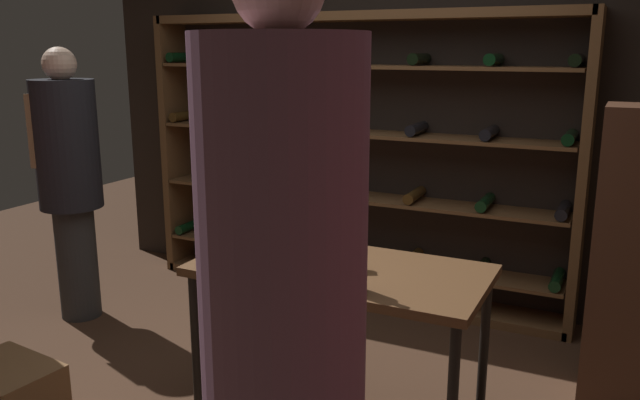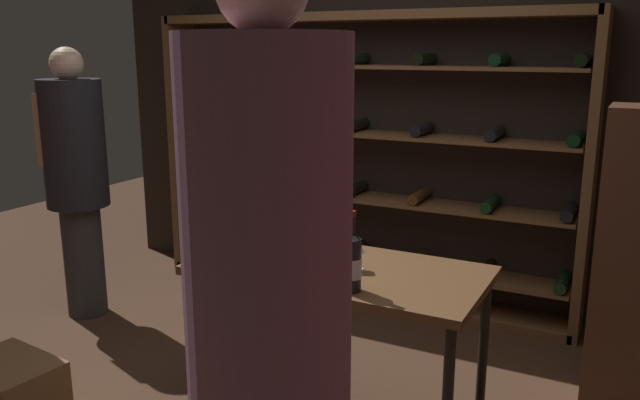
{
  "view_description": "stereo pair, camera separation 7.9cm",
  "coord_description": "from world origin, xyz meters",
  "px_view_note": "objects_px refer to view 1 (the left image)",
  "views": [
    {
      "loc": [
        1.55,
        -2.56,
        1.82
      ],
      "look_at": [
        0.21,
        0.19,
        1.09
      ],
      "focal_mm": 35.99,
      "sensor_mm": 36.0,
      "label": 1
    },
    {
      "loc": [
        1.62,
        -2.52,
        1.82
      ],
      "look_at": [
        0.21,
        0.19,
        1.09
      ],
      "focal_mm": 35.99,
      "sensor_mm": 36.0,
      "label": 2
    }
  ],
  "objects_px": {
    "person_guest_plum_blouse": "(69,173)",
    "wine_bottle_amber_reserve": "(281,231)",
    "wine_crate": "(10,400)",
    "wine_glass_stemmed_left": "(358,246)",
    "display_cabinet": "(638,260)",
    "wine_bottle_green_slim": "(355,261)",
    "person_bystander_dark_jacket": "(283,310)",
    "tasting_table": "(340,284)",
    "wine_glass_stemmed_right": "(329,243)",
    "wine_rack": "(352,161)"
  },
  "relations": [
    {
      "from": "display_cabinet",
      "to": "wine_crate",
      "type": "bearing_deg",
      "value": -148.11
    },
    {
      "from": "tasting_table",
      "to": "wine_glass_stemmed_right",
      "type": "relative_size",
      "value": 8.76
    },
    {
      "from": "wine_bottle_amber_reserve",
      "to": "wine_glass_stemmed_right",
      "type": "height_order",
      "value": "wine_bottle_amber_reserve"
    },
    {
      "from": "wine_crate",
      "to": "wine_glass_stemmed_right",
      "type": "xyz_separation_m",
      "value": [
        1.38,
        0.66,
        0.79
      ]
    },
    {
      "from": "tasting_table",
      "to": "wine_glass_stemmed_left",
      "type": "relative_size",
      "value": 8.76
    },
    {
      "from": "wine_glass_stemmed_left",
      "to": "wine_glass_stemmed_right",
      "type": "bearing_deg",
      "value": -173.29
    },
    {
      "from": "person_bystander_dark_jacket",
      "to": "tasting_table",
      "type": "bearing_deg",
      "value": -165.0
    },
    {
      "from": "wine_crate",
      "to": "wine_bottle_amber_reserve",
      "type": "height_order",
      "value": "wine_bottle_amber_reserve"
    },
    {
      "from": "wine_rack",
      "to": "wine_bottle_green_slim",
      "type": "relative_size",
      "value": 9.52
    },
    {
      "from": "wine_glass_stemmed_left",
      "to": "wine_glass_stemmed_right",
      "type": "distance_m",
      "value": 0.13
    },
    {
      "from": "person_guest_plum_blouse",
      "to": "wine_bottle_amber_reserve",
      "type": "xyz_separation_m",
      "value": [
        1.92,
        -0.55,
        -0.01
      ]
    },
    {
      "from": "person_guest_plum_blouse",
      "to": "wine_bottle_green_slim",
      "type": "bearing_deg",
      "value": -43.85
    },
    {
      "from": "tasting_table",
      "to": "wine_glass_stemmed_right",
      "type": "bearing_deg",
      "value": -152.66
    },
    {
      "from": "tasting_table",
      "to": "wine_crate",
      "type": "xyz_separation_m",
      "value": [
        -1.42,
        -0.69,
        -0.59
      ]
    },
    {
      "from": "person_bystander_dark_jacket",
      "to": "wine_glass_stemmed_right",
      "type": "xyz_separation_m",
      "value": [
        -0.4,
        1.13,
        -0.18
      ]
    },
    {
      "from": "wine_rack",
      "to": "tasting_table",
      "type": "relative_size",
      "value": 2.43
    },
    {
      "from": "person_guest_plum_blouse",
      "to": "wine_bottle_amber_reserve",
      "type": "relative_size",
      "value": 4.69
    },
    {
      "from": "wine_bottle_amber_reserve",
      "to": "person_guest_plum_blouse",
      "type": "bearing_deg",
      "value": 163.97
    },
    {
      "from": "wine_rack",
      "to": "person_guest_plum_blouse",
      "type": "height_order",
      "value": "wine_rack"
    },
    {
      "from": "wine_crate",
      "to": "display_cabinet",
      "type": "relative_size",
      "value": 0.31
    },
    {
      "from": "wine_glass_stemmed_left",
      "to": "wine_glass_stemmed_right",
      "type": "height_order",
      "value": "same"
    },
    {
      "from": "tasting_table",
      "to": "person_bystander_dark_jacket",
      "type": "distance_m",
      "value": 1.26
    },
    {
      "from": "person_bystander_dark_jacket",
      "to": "wine_rack",
      "type": "bearing_deg",
      "value": -162.18
    },
    {
      "from": "person_guest_plum_blouse",
      "to": "wine_crate",
      "type": "xyz_separation_m",
      "value": [
        0.78,
        -1.19,
        -0.83
      ]
    },
    {
      "from": "wine_glass_stemmed_left",
      "to": "person_bystander_dark_jacket",
      "type": "bearing_deg",
      "value": -77.08
    },
    {
      "from": "display_cabinet",
      "to": "wine_glass_stemmed_left",
      "type": "relative_size",
      "value": 10.31
    },
    {
      "from": "person_bystander_dark_jacket",
      "to": "wine_glass_stemmed_left",
      "type": "xyz_separation_m",
      "value": [
        -0.26,
        1.14,
        -0.19
      ]
    },
    {
      "from": "wine_bottle_amber_reserve",
      "to": "wine_glass_stemmed_left",
      "type": "distance_m",
      "value": 0.37
    },
    {
      "from": "person_guest_plum_blouse",
      "to": "display_cabinet",
      "type": "relative_size",
      "value": 1.18
    },
    {
      "from": "wine_rack",
      "to": "wine_glass_stemmed_left",
      "type": "height_order",
      "value": "wine_rack"
    },
    {
      "from": "wine_glass_stemmed_left",
      "to": "wine_rack",
      "type": "bearing_deg",
      "value": 114.06
    },
    {
      "from": "tasting_table",
      "to": "wine_crate",
      "type": "relative_size",
      "value": 2.74
    },
    {
      "from": "wine_crate",
      "to": "wine_bottle_amber_reserve",
      "type": "bearing_deg",
      "value": 29.29
    },
    {
      "from": "wine_bottle_amber_reserve",
      "to": "tasting_table",
      "type": "bearing_deg",
      "value": 9.4
    },
    {
      "from": "wine_rack",
      "to": "wine_bottle_amber_reserve",
      "type": "relative_size",
      "value": 8.22
    },
    {
      "from": "display_cabinet",
      "to": "wine_bottle_green_slim",
      "type": "height_order",
      "value": "display_cabinet"
    },
    {
      "from": "wine_crate",
      "to": "wine_glass_stemmed_left",
      "type": "distance_m",
      "value": 1.83
    },
    {
      "from": "person_bystander_dark_jacket",
      "to": "person_guest_plum_blouse",
      "type": "bearing_deg",
      "value": -124.95
    },
    {
      "from": "wine_bottle_green_slim",
      "to": "person_bystander_dark_jacket",
      "type": "bearing_deg",
      "value": -79.07
    },
    {
      "from": "person_guest_plum_blouse",
      "to": "wine_glass_stemmed_right",
      "type": "relative_size",
      "value": 12.15
    },
    {
      "from": "person_bystander_dark_jacket",
      "to": "wine_crate",
      "type": "xyz_separation_m",
      "value": [
        -1.77,
        0.47,
        -0.97
      ]
    },
    {
      "from": "wine_glass_stemmed_right",
      "to": "wine_rack",
      "type": "bearing_deg",
      "value": 110.01
    },
    {
      "from": "wine_bottle_amber_reserve",
      "to": "wine_glass_stemmed_left",
      "type": "relative_size",
      "value": 2.59
    },
    {
      "from": "tasting_table",
      "to": "wine_glass_stemmed_left",
      "type": "xyz_separation_m",
      "value": [
        0.09,
        -0.01,
        0.19
      ]
    },
    {
      "from": "person_bystander_dark_jacket",
      "to": "wine_crate",
      "type": "distance_m",
      "value": 2.07
    },
    {
      "from": "wine_rack",
      "to": "tasting_table",
      "type": "distance_m",
      "value": 1.83
    },
    {
      "from": "wine_bottle_amber_reserve",
      "to": "wine_bottle_green_slim",
      "type": "bearing_deg",
      "value": -23.7
    },
    {
      "from": "person_guest_plum_blouse",
      "to": "wine_bottle_green_slim",
      "type": "distance_m",
      "value": 2.49
    },
    {
      "from": "wine_rack",
      "to": "wine_bottle_amber_reserve",
      "type": "xyz_separation_m",
      "value": [
        0.39,
        -1.73,
        -0.02
      ]
    },
    {
      "from": "wine_rack",
      "to": "wine_bottle_green_slim",
      "type": "height_order",
      "value": "wine_rack"
    }
  ]
}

